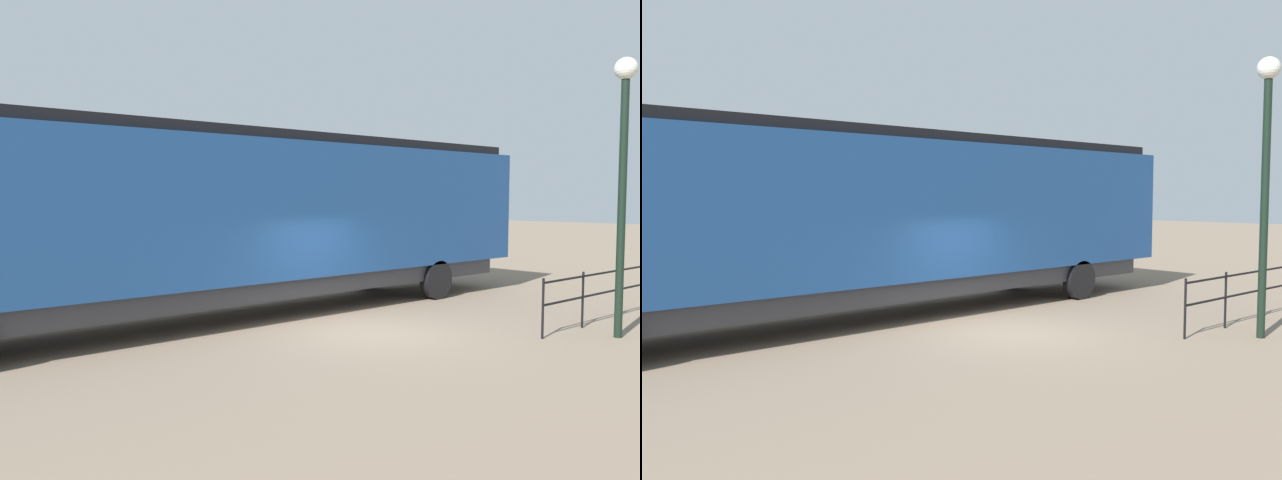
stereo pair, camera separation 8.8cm
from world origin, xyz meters
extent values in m
plane|color=#84705B|center=(0.00, 0.00, 0.00)|extent=(120.00, 120.00, 0.00)
cube|color=navy|center=(-3.21, -1.32, 2.60)|extent=(3.05, 18.94, 3.20)
cube|color=black|center=(-3.21, 7.07, 2.12)|extent=(2.93, 2.15, 2.24)
cube|color=black|center=(-3.21, -1.32, 4.32)|extent=(2.75, 18.18, 0.24)
cube|color=#38383D|center=(-3.21, -1.32, 0.78)|extent=(2.75, 17.42, 0.45)
cylinder|color=black|center=(-4.59, 4.74, 0.55)|extent=(0.30, 1.10, 1.10)
cylinder|color=black|center=(-1.84, 4.74, 0.55)|extent=(0.30, 1.10, 1.10)
cylinder|color=black|center=(3.85, 3.55, 2.67)|extent=(0.16, 0.16, 5.35)
sphere|color=silver|center=(3.85, 3.55, 5.49)|extent=(0.46, 0.46, 0.46)
cube|color=black|center=(2.89, 6.47, 1.15)|extent=(0.04, 8.42, 0.04)
cube|color=black|center=(2.89, 6.47, 0.69)|extent=(0.04, 8.42, 0.04)
cylinder|color=black|center=(2.89, 2.26, 0.63)|extent=(0.05, 0.05, 1.25)
cylinder|color=black|center=(2.89, 3.94, 0.63)|extent=(0.05, 0.05, 1.25)
cylinder|color=black|center=(2.89, 5.63, 0.63)|extent=(0.05, 0.05, 1.25)
camera|label=1|loc=(9.71, -9.81, 2.91)|focal=36.34mm
camera|label=2|loc=(9.77, -9.74, 2.91)|focal=36.34mm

